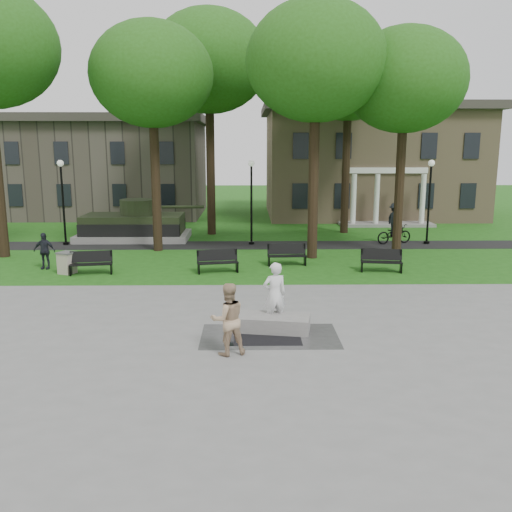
{
  "coord_description": "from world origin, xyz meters",
  "views": [
    {
      "loc": [
        0.31,
        -17.98,
        5.46
      ],
      "look_at": [
        0.61,
        2.04,
        1.4
      ],
      "focal_mm": 38.0,
      "sensor_mm": 36.0,
      "label": 1
    }
  ],
  "objects_px": {
    "park_bench_0": "(91,262)",
    "trash_bin": "(67,263)",
    "cyclist": "(394,227)",
    "friend_watching": "(228,319)",
    "skateboarder": "(275,295)",
    "concrete_block": "(273,323)"
  },
  "relations": [
    {
      "from": "park_bench_0",
      "to": "trash_bin",
      "type": "relative_size",
      "value": 1.92
    },
    {
      "from": "cyclist",
      "to": "park_bench_0",
      "type": "xyz_separation_m",
      "value": [
        -15.14,
        -7.27,
        -0.43
      ]
    },
    {
      "from": "cyclist",
      "to": "trash_bin",
      "type": "distance_m",
      "value": 17.76
    },
    {
      "from": "friend_watching",
      "to": "park_bench_0",
      "type": "distance_m",
      "value": 11.35
    },
    {
      "from": "skateboarder",
      "to": "park_bench_0",
      "type": "height_order",
      "value": "skateboarder"
    },
    {
      "from": "concrete_block",
      "to": "skateboarder",
      "type": "distance_m",
      "value": 0.86
    },
    {
      "from": "friend_watching",
      "to": "cyclist",
      "type": "distance_m",
      "value": 18.92
    },
    {
      "from": "concrete_block",
      "to": "friend_watching",
      "type": "distance_m",
      "value": 2.42
    },
    {
      "from": "concrete_block",
      "to": "park_bench_0",
      "type": "bearing_deg",
      "value": 135.11
    },
    {
      "from": "park_bench_0",
      "to": "trash_bin",
      "type": "bearing_deg",
      "value": 166.16
    },
    {
      "from": "concrete_block",
      "to": "trash_bin",
      "type": "distance_m",
      "value": 11.54
    },
    {
      "from": "concrete_block",
      "to": "park_bench_0",
      "type": "xyz_separation_m",
      "value": [
        -7.55,
        7.52,
        0.28
      ]
    },
    {
      "from": "friend_watching",
      "to": "skateboarder",
      "type": "bearing_deg",
      "value": -138.44
    },
    {
      "from": "friend_watching",
      "to": "trash_bin",
      "type": "xyz_separation_m",
      "value": [
        -7.38,
        9.54,
        -0.51
      ]
    },
    {
      "from": "concrete_block",
      "to": "skateboarder",
      "type": "relative_size",
      "value": 1.09
    },
    {
      "from": "friend_watching",
      "to": "cyclist",
      "type": "bearing_deg",
      "value": -135.84
    },
    {
      "from": "friend_watching",
      "to": "trash_bin",
      "type": "bearing_deg",
      "value": -70.18
    },
    {
      "from": "skateboarder",
      "to": "trash_bin",
      "type": "xyz_separation_m",
      "value": [
        -8.72,
        7.26,
        -0.54
      ]
    },
    {
      "from": "skateboarder",
      "to": "trash_bin",
      "type": "distance_m",
      "value": 11.36
    },
    {
      "from": "concrete_block",
      "to": "cyclist",
      "type": "height_order",
      "value": "cyclist"
    },
    {
      "from": "skateboarder",
      "to": "trash_bin",
      "type": "relative_size",
      "value": 2.1
    },
    {
      "from": "concrete_block",
      "to": "trash_bin",
      "type": "relative_size",
      "value": 2.29
    }
  ]
}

